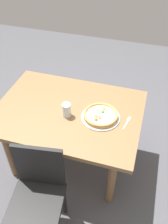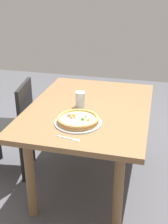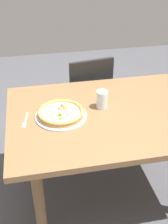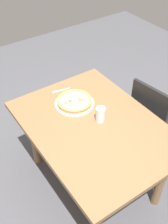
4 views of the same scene
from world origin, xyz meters
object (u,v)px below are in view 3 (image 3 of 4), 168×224
chair_near (87,96)px  pizza (61,113)px  fork (25,121)px  plate (61,116)px  dining_table (106,125)px  drinking_glass (102,100)px

chair_near → pizza: 0.80m
pizza → fork: size_ratio=1.82×
plate → fork: 0.23m
dining_table → chair_near: size_ratio=1.51×
plate → drinking_glass: (-0.29, -0.06, 0.06)m
chair_near → fork: chair_near is taller
dining_table → pizza: bearing=-2.2°
chair_near → drinking_glass: chair_near is taller
dining_table → drinking_glass: drinking_glass is taller
plate → pizza: pizza is taller
plate → pizza: 0.03m
chair_near → pizza: size_ratio=2.89×
plate → fork: (0.23, 0.01, -0.00)m
chair_near → fork: size_ratio=5.25×
pizza → chair_near: bearing=-114.6°
pizza → drinking_glass: bearing=-168.6°
pizza → fork: (0.23, 0.01, -0.03)m
pizza → drinking_glass: size_ratio=2.41×
pizza → drinking_glass: 0.29m
plate → drinking_glass: bearing=-168.6°
dining_table → chair_near: bearing=-90.8°
chair_near → pizza: bearing=-123.2°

